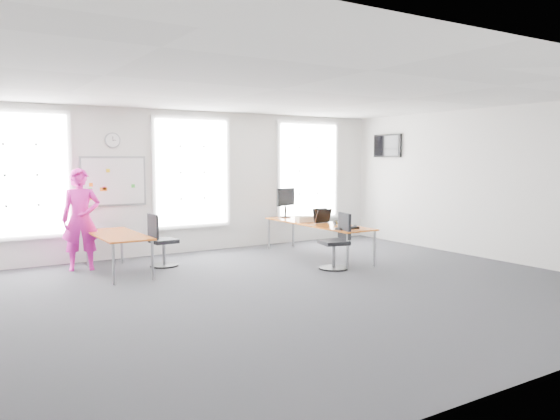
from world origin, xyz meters
TOP-DOWN VIEW (x-y plane):
  - floor at (0.00, 0.00)m, footprint 10.00×10.00m
  - ceiling at (0.00, 0.00)m, footprint 10.00×10.00m
  - wall_back at (0.00, 4.00)m, footprint 10.00×0.00m
  - wall_front at (0.00, -4.00)m, footprint 10.00×0.00m
  - wall_right at (5.00, 0.00)m, footprint 0.00×10.00m
  - window_left at (-3.00, 3.97)m, footprint 1.60×0.06m
  - window_mid at (0.30, 3.97)m, footprint 1.60×0.06m
  - window_right at (3.30, 3.97)m, footprint 1.60×0.06m
  - desk_right at (2.20, 2.07)m, footprint 0.76×2.86m
  - desk_left at (-1.66, 2.66)m, footprint 0.76×1.89m
  - chair_right at (1.79, 0.89)m, footprint 0.55×0.55m
  - chair_left at (-0.84, 2.79)m, footprint 0.52×0.52m
  - person at (-2.14, 3.25)m, footprint 0.75×0.58m
  - whiteboard at (-1.35, 3.97)m, footprint 1.20×0.03m
  - wall_clock at (-1.35, 3.97)m, footprint 0.30×0.04m
  - tv at (4.95, 3.00)m, footprint 0.06×0.90m
  - keyboard at (2.10, 0.98)m, footprint 0.47×0.18m
  - mouse at (2.38, 1.10)m, footprint 0.10×0.13m
  - lens_cap at (2.35, 1.36)m, footprint 0.07×0.07m
  - headphones at (2.32, 1.54)m, footprint 0.18×0.10m
  - laptop_sleeve at (2.26, 1.98)m, footprint 0.37×0.21m
  - paper_stack at (2.09, 2.36)m, footprint 0.38×0.31m
  - monitor at (2.23, 3.28)m, footprint 0.56×0.24m

SIDE VIEW (x-z plane):
  - floor at x=0.00m, z-range 0.00..0.00m
  - chair_left at x=-0.84m, z-range -0.06..0.92m
  - chair_right at x=1.79m, z-range -0.06..0.95m
  - desk_left at x=-1.66m, z-range 0.29..0.98m
  - desk_right at x=2.20m, z-range 0.30..1.00m
  - lens_cap at x=2.35m, z-range 0.70..0.70m
  - keyboard at x=2.10m, z-range 0.70..0.72m
  - mouse at x=2.38m, z-range 0.70..0.74m
  - headphones at x=2.32m, z-range 0.69..0.80m
  - paper_stack at x=2.09m, z-range 0.70..0.81m
  - laptop_sleeve at x=2.26m, z-range 0.69..0.99m
  - person at x=-2.14m, z-range 0.00..1.82m
  - monitor at x=2.23m, z-range 0.76..1.41m
  - wall_back at x=0.00m, z-range -3.50..6.50m
  - wall_front at x=0.00m, z-range -3.50..6.50m
  - wall_right at x=5.00m, z-range -3.50..6.50m
  - whiteboard at x=-1.35m, z-range 1.10..2.00m
  - window_left at x=-3.00m, z-range 0.60..2.80m
  - window_mid at x=0.30m, z-range 0.60..2.80m
  - window_right at x=3.30m, z-range 0.60..2.80m
  - tv at x=4.95m, z-range 2.02..2.57m
  - wall_clock at x=-1.35m, z-range 2.20..2.50m
  - ceiling at x=0.00m, z-range 3.00..3.00m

